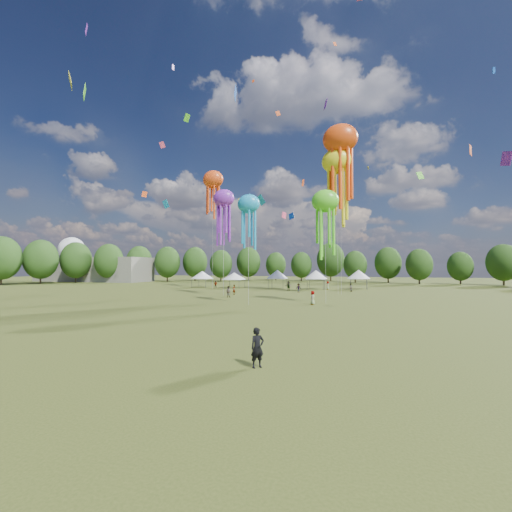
% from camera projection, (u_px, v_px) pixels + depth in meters
% --- Properties ---
extents(ground, '(300.00, 300.00, 0.00)m').
position_uv_depth(ground, '(129.00, 346.00, 19.92)').
color(ground, '#384416').
rests_on(ground, ground).
extents(observer_main, '(0.82, 0.81, 1.92)m').
position_uv_depth(observer_main, '(257.00, 348.00, 15.66)').
color(observer_main, black).
rests_on(observer_main, ground).
extents(spectator_near, '(0.93, 0.75, 1.81)m').
position_uv_depth(spectator_near, '(228.00, 292.00, 51.82)').
color(spectator_near, gray).
rests_on(spectator_near, ground).
extents(spectators_far, '(30.90, 30.49, 1.89)m').
position_uv_depth(spectators_far, '(292.00, 287.00, 62.84)').
color(spectators_far, gray).
rests_on(spectators_far, ground).
extents(festival_tents, '(40.51, 8.99, 4.27)m').
position_uv_depth(festival_tents, '(274.00, 275.00, 73.14)').
color(festival_tents, '#47474C').
rests_on(festival_tents, ground).
extents(show_kites, '(33.28, 28.30, 30.52)m').
position_uv_depth(show_kites, '(301.00, 177.00, 58.44)').
color(show_kites, purple).
rests_on(show_kites, ground).
extents(small_kites, '(65.81, 54.32, 43.51)m').
position_uv_depth(small_kites, '(270.00, 133.00, 60.03)').
color(small_kites, purple).
rests_on(small_kites, ground).
extents(treeline, '(201.57, 95.24, 13.43)m').
position_uv_depth(treeline, '(284.00, 260.00, 80.98)').
color(treeline, '#38281C').
rests_on(treeline, ground).
extents(hangar, '(40.00, 12.00, 8.00)m').
position_uv_depth(hangar, '(93.00, 270.00, 110.05)').
color(hangar, gray).
rests_on(hangar, ground).
extents(radome, '(9.00, 9.00, 16.00)m').
position_uv_depth(radome, '(72.00, 253.00, 120.71)').
color(radome, white).
rests_on(radome, ground).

